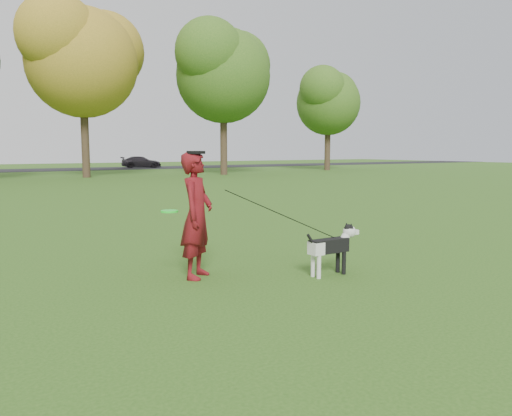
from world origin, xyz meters
TOP-DOWN VIEW (x-y plane):
  - ground at (0.00, 0.00)m, footprint 120.00×120.00m
  - man at (-0.62, 0.42)m, footprint 0.75×0.75m
  - dog at (1.07, -0.47)m, footprint 0.96×0.19m
  - car_right at (12.21, 40.00)m, footprint 3.91×2.17m
  - man_held_items at (0.49, -0.05)m, footprint 2.37×1.02m

SIDE VIEW (x-z plane):
  - ground at x=0.00m, z-range 0.00..0.00m
  - dog at x=1.07m, z-range 0.08..0.81m
  - car_right at x=12.21m, z-range 0.02..1.09m
  - man_held_items at x=0.49m, z-range 0.22..1.49m
  - man at x=-0.62m, z-range 0.00..1.75m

